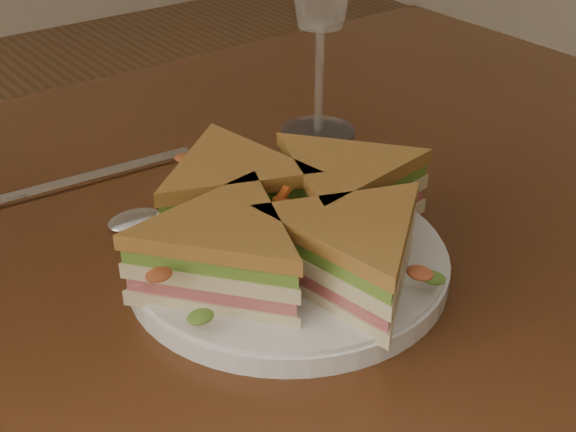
{
  "coord_description": "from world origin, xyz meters",
  "views": [
    {
      "loc": [
        -0.31,
        -0.49,
        1.1
      ],
      "look_at": [
        -0.0,
        -0.08,
        0.8
      ],
      "focal_mm": 50.0,
      "sensor_mm": 36.0,
      "label": 1
    }
  ],
  "objects_px": {
    "table": "(240,321)",
    "plate": "(288,263)",
    "spoon": "(161,217)",
    "sandwich_wedges": "(288,222)",
    "knife": "(79,182)"
  },
  "relations": [
    {
      "from": "spoon",
      "to": "knife",
      "type": "bearing_deg",
      "value": 120.28
    },
    {
      "from": "table",
      "to": "sandwich_wedges",
      "type": "height_order",
      "value": "sandwich_wedges"
    },
    {
      "from": "table",
      "to": "knife",
      "type": "relative_size",
      "value": 5.57
    },
    {
      "from": "table",
      "to": "spoon",
      "type": "distance_m",
      "value": 0.12
    },
    {
      "from": "sandwich_wedges",
      "to": "knife",
      "type": "height_order",
      "value": "sandwich_wedges"
    },
    {
      "from": "table",
      "to": "knife",
      "type": "xyz_separation_m",
      "value": [
        -0.07,
        0.16,
        0.1
      ]
    },
    {
      "from": "spoon",
      "to": "knife",
      "type": "xyz_separation_m",
      "value": [
        -0.03,
        0.11,
        -0.0
      ]
    },
    {
      "from": "plate",
      "to": "knife",
      "type": "relative_size",
      "value": 1.15
    },
    {
      "from": "plate",
      "to": "spoon",
      "type": "relative_size",
      "value": 1.38
    },
    {
      "from": "table",
      "to": "plate",
      "type": "height_order",
      "value": "plate"
    },
    {
      "from": "table",
      "to": "plate",
      "type": "relative_size",
      "value": 4.84
    },
    {
      "from": "table",
      "to": "spoon",
      "type": "relative_size",
      "value": 6.68
    },
    {
      "from": "table",
      "to": "knife",
      "type": "distance_m",
      "value": 0.2
    },
    {
      "from": "table",
      "to": "spoon",
      "type": "bearing_deg",
      "value": 131.82
    },
    {
      "from": "plate",
      "to": "sandwich_wedges",
      "type": "bearing_deg",
      "value": 180.0
    }
  ]
}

